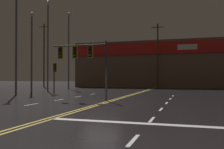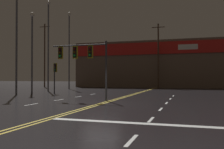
# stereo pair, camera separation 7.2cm
# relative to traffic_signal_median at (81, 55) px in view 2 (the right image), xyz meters

# --- Properties ---
(ground_plane) EXTENTS (200.00, 200.00, 0.00)m
(ground_plane) POSITION_rel_traffic_signal_median_xyz_m (2.36, -2.03, -3.51)
(ground_plane) COLOR black
(road_markings) EXTENTS (12.40, 60.00, 0.01)m
(road_markings) POSITION_rel_traffic_signal_median_xyz_m (3.04, -3.08, -3.51)
(road_markings) COLOR gold
(road_markings) RESTS_ON ground
(traffic_signal_median) EXTENTS (4.58, 0.36, 4.54)m
(traffic_signal_median) POSITION_rel_traffic_signal_median_xyz_m (0.00, 0.00, 0.00)
(traffic_signal_median) COLOR #38383D
(traffic_signal_median) RESTS_ON ground
(traffic_signal_corner_northwest) EXTENTS (0.42, 0.36, 3.37)m
(traffic_signal_corner_northwest) POSITION_rel_traffic_signal_median_xyz_m (-6.13, 6.51, -1.04)
(traffic_signal_corner_northwest) COLOR #38383D
(traffic_signal_corner_northwest) RESTS_ON ground
(streetlight_near_left) EXTENTS (0.56, 0.56, 12.07)m
(streetlight_near_left) POSITION_rel_traffic_signal_median_xyz_m (-9.93, 11.28, 3.94)
(streetlight_near_left) COLOR #59595E
(streetlight_near_left) RESTS_ON ground
(streetlight_near_right) EXTENTS (0.56, 0.56, 12.15)m
(streetlight_near_right) POSITION_rel_traffic_signal_median_xyz_m (-10.10, 17.61, 3.98)
(streetlight_near_right) COLOR #59595E
(streetlight_near_right) RESTS_ON ground
(streetlight_median_approach) EXTENTS (0.56, 0.56, 11.49)m
(streetlight_median_approach) POSITION_rel_traffic_signal_median_xyz_m (-8.72, 3.39, 3.63)
(streetlight_median_approach) COLOR #59595E
(streetlight_median_approach) RESTS_ON ground
(streetlight_far_right) EXTENTS (0.56, 0.56, 9.41)m
(streetlight_far_right) POSITION_rel_traffic_signal_median_xyz_m (-9.44, 7.01, 2.50)
(streetlight_far_right) COLOR #59595E
(streetlight_far_right) RESTS_ON ground
(building_backdrop) EXTENTS (30.93, 10.23, 8.47)m
(building_backdrop) POSITION_rel_traffic_signal_median_xyz_m (2.36, 31.20, 0.74)
(building_backdrop) COLOR brown
(building_backdrop) RESTS_ON ground
(utility_pole_row) EXTENTS (45.87, 0.26, 12.68)m
(utility_pole_row) POSITION_rel_traffic_signal_median_xyz_m (2.65, 25.30, 2.75)
(utility_pole_row) COLOR #4C3828
(utility_pole_row) RESTS_ON ground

